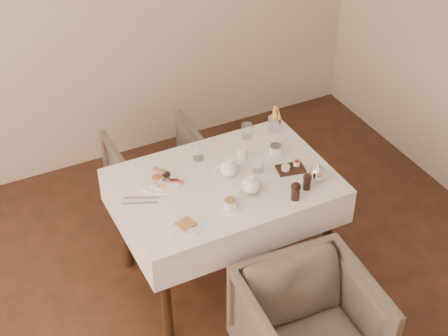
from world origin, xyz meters
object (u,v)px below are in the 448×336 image
(table, at_px, (224,195))
(armchair_near, at_px, (310,329))
(armchair_far, at_px, (159,172))
(breakfast_plate, at_px, (161,180))
(teapot_centre, at_px, (229,167))

(table, bearing_deg, armchair_near, -85.27)
(armchair_far, height_order, breakfast_plate, breakfast_plate)
(table, xyz_separation_m, armchair_near, (0.07, -0.88, -0.32))
(teapot_centre, bearing_deg, armchair_far, 115.76)
(table, distance_m, teapot_centre, 0.19)
(armchair_near, distance_m, armchair_far, 1.72)
(armchair_far, bearing_deg, table, 97.54)
(table, bearing_deg, armchair_far, 97.71)
(breakfast_plate, height_order, teapot_centre, teapot_centre)
(teapot_centre, bearing_deg, armchair_near, -73.40)
(table, bearing_deg, teapot_centre, 34.90)
(breakfast_plate, bearing_deg, teapot_centre, -18.30)
(table, relative_size, armchair_far, 1.99)
(breakfast_plate, bearing_deg, armchair_near, -68.21)
(armchair_near, relative_size, teapot_centre, 4.53)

